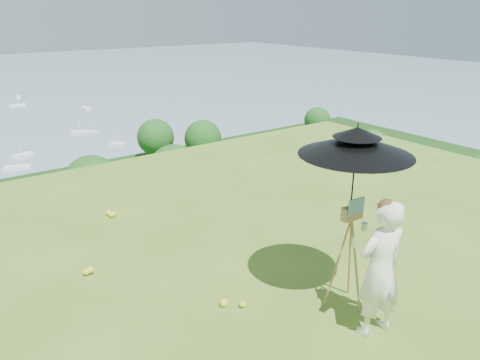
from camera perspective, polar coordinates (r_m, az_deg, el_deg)
ground at (r=7.52m, az=11.85°, el=-9.90°), size 14.00×14.00×0.00m
slope_trees at (r=43.77m, az=-26.03°, el=-7.37°), size 110.00×50.00×6.00m
wildflowers at (r=7.63m, az=10.50°, el=-8.79°), size 10.00×10.50×0.12m
painter at (r=5.76m, az=16.70°, el=-10.37°), size 0.69×0.51×1.74m
field_easel at (r=6.22m, az=13.08°, el=-8.62°), size 0.63×0.63×1.55m
sun_umbrella at (r=5.80m, az=13.72°, el=1.04°), size 1.45×1.45×1.19m
painter_cap at (r=5.40m, az=17.57°, el=-2.83°), size 0.22×0.26×0.10m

